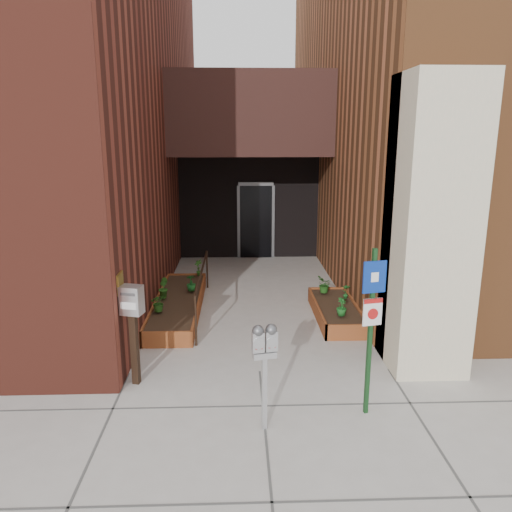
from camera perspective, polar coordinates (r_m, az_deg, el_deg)
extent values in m
plane|color=#9E9991|center=(7.86, 0.43, -13.06)|extent=(80.00, 80.00, 0.00)
cube|color=maroon|center=(14.90, -25.87, 18.13)|extent=(8.00, 14.60, 10.00)
cube|color=brown|center=(15.56, 23.08, 18.16)|extent=(8.00, 13.70, 10.00)
cube|color=beige|center=(7.87, 19.31, 3.12)|extent=(1.10, 1.20, 4.40)
cube|color=black|center=(13.01, -0.73, 15.84)|extent=(4.20, 2.00, 2.00)
cube|color=black|center=(14.55, -0.83, 5.76)|extent=(4.00, 0.30, 3.00)
cube|color=black|center=(14.45, -0.01, 3.90)|extent=(0.90, 0.06, 2.10)
cube|color=#B79338|center=(7.30, -15.30, -3.03)|extent=(0.04, 0.30, 0.30)
cube|color=brown|center=(8.72, -10.22, -9.40)|extent=(0.90, 0.04, 0.30)
cube|color=brown|center=(12.04, -7.90, -2.69)|extent=(0.90, 0.04, 0.30)
cube|color=brown|center=(10.42, -11.22, -5.50)|extent=(0.04, 3.60, 0.30)
cube|color=brown|center=(10.32, -6.48, -5.51)|extent=(0.04, 3.60, 0.30)
cube|color=black|center=(10.37, -8.86, -5.61)|extent=(0.82, 3.52, 0.26)
cube|color=brown|center=(9.02, 10.44, -8.59)|extent=(0.80, 0.04, 0.30)
cube|color=brown|center=(11.00, 8.06, -4.31)|extent=(0.80, 0.04, 0.30)
cube|color=brown|center=(9.93, 6.96, -6.30)|extent=(0.04, 2.20, 0.30)
cube|color=brown|center=(10.08, 11.26, -6.17)|extent=(0.04, 2.20, 0.30)
cube|color=black|center=(10.01, 9.12, -6.35)|extent=(0.72, 2.12, 0.26)
cylinder|color=black|center=(8.62, -6.91, -7.39)|extent=(0.04, 0.04, 0.90)
cylinder|color=black|center=(11.75, -5.61, -1.53)|extent=(0.04, 0.04, 0.90)
cylinder|color=black|center=(10.05, -6.22, -1.67)|extent=(0.04, 3.30, 0.04)
cube|color=#ACADAF|center=(6.31, 0.96, -15.44)|extent=(0.07, 0.07, 0.95)
cube|color=#ACADAF|center=(6.07, 0.98, -11.21)|extent=(0.30, 0.17, 0.08)
cube|color=#ACADAF|center=(5.98, 0.23, -9.81)|extent=(0.16, 0.12, 0.25)
sphere|color=#59595B|center=(5.93, 0.23, -8.55)|extent=(0.14, 0.14, 0.14)
cube|color=white|center=(5.93, 0.35, -9.83)|extent=(0.09, 0.02, 0.05)
cube|color=#B21414|center=(5.96, 0.35, -10.50)|extent=(0.09, 0.02, 0.03)
cube|color=#ACADAF|center=(6.02, 1.74, -9.66)|extent=(0.16, 0.12, 0.25)
sphere|color=#59595B|center=(5.96, 1.75, -8.40)|extent=(0.14, 0.14, 0.14)
cube|color=white|center=(5.97, 1.87, -9.67)|extent=(0.09, 0.02, 0.05)
cube|color=#B21414|center=(6.00, 1.87, -10.34)|extent=(0.09, 0.02, 0.03)
cube|color=#153C1A|center=(6.51, 12.90, -8.66)|extent=(0.06, 0.06, 2.21)
cube|color=navy|center=(6.24, 13.40, -2.35)|extent=(0.30, 0.08, 0.40)
cube|color=white|center=(6.24, 13.42, -2.36)|extent=(0.10, 0.03, 0.12)
cube|color=white|center=(6.38, 13.17, -6.25)|extent=(0.25, 0.07, 0.35)
cube|color=#B21414|center=(6.33, 13.26, -5.03)|extent=(0.25, 0.07, 0.06)
cylinder|color=#B21414|center=(6.38, 13.21, -6.46)|extent=(0.14, 0.04, 0.14)
cube|color=black|center=(7.51, -13.69, -10.25)|extent=(0.12, 0.12, 1.08)
cube|color=silver|center=(7.25, -14.03, -4.90)|extent=(0.34, 0.28, 0.41)
cube|color=#59595B|center=(7.11, -14.48, -4.28)|extent=(0.21, 0.06, 0.04)
cube|color=white|center=(7.17, -14.40, -5.56)|extent=(0.23, 0.07, 0.10)
imported|color=#275B1A|center=(9.57, -11.05, -5.25)|extent=(0.39, 0.39, 0.34)
imported|color=#245919|center=(10.31, -10.58, -3.60)|extent=(0.28, 0.28, 0.41)
imported|color=#19581E|center=(10.67, -7.43, -3.05)|extent=(0.22, 0.22, 0.35)
imported|color=#29601B|center=(11.75, -6.59, -1.33)|extent=(0.29, 0.29, 0.39)
imported|color=#19581D|center=(9.31, 9.77, -5.72)|extent=(0.27, 0.27, 0.34)
imported|color=#1B6021|center=(10.23, 10.24, -4.01)|extent=(0.18, 0.18, 0.31)
imported|color=#1E5117|center=(10.54, 7.83, -3.25)|extent=(0.38, 0.38, 0.36)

